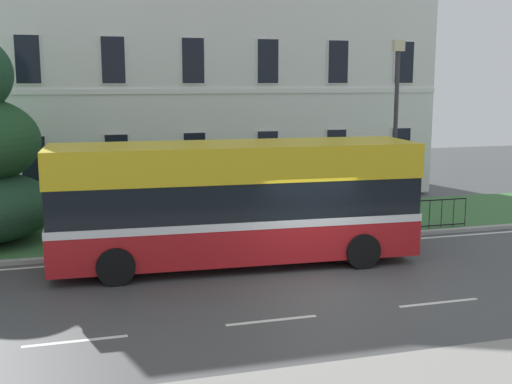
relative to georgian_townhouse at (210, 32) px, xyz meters
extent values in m
cube|color=#454647|center=(-0.17, -14.73, -7.16)|extent=(60.00, 56.00, 0.06)
cube|color=silver|center=(-0.17, -11.08, -7.12)|extent=(54.00, 0.14, 0.01)
cube|color=silver|center=(-6.17, -16.53, -7.12)|extent=(2.00, 0.12, 0.01)
cube|color=silver|center=(-2.17, -16.53, -7.12)|extent=(2.00, 0.12, 0.01)
cube|color=silver|center=(1.83, -16.53, -7.12)|extent=(2.00, 0.12, 0.01)
cube|color=#9E9E99|center=(-0.17, -10.61, -7.07)|extent=(57.00, 0.24, 0.12)
cube|color=#3D713C|center=(-0.17, -7.89, -7.07)|extent=(57.00, 5.22, 0.12)
cube|color=silver|center=(0.00, 0.00, -1.10)|extent=(18.05, 8.07, 11.80)
cube|color=white|center=(0.00, -4.06, -2.53)|extent=(18.05, 0.06, 0.20)
cube|color=#2D333D|center=(0.00, -4.07, -5.91)|extent=(1.10, 0.06, 2.20)
cube|color=white|center=(-7.52, -4.07, -5.01)|extent=(0.95, 0.04, 1.81)
cube|color=black|center=(-7.52, -4.09, -5.01)|extent=(0.85, 0.03, 1.71)
cube|color=white|center=(-4.51, -4.07, -5.01)|extent=(0.95, 0.04, 1.81)
cube|color=black|center=(-4.51, -4.09, -5.01)|extent=(0.85, 0.03, 1.71)
cube|color=white|center=(-1.50, -4.07, -5.01)|extent=(0.95, 0.04, 1.81)
cube|color=black|center=(-1.50, -4.09, -5.01)|extent=(0.85, 0.03, 1.71)
cube|color=white|center=(1.50, -4.07, -5.01)|extent=(0.95, 0.04, 1.81)
cube|color=black|center=(1.50, -4.09, -5.01)|extent=(0.85, 0.03, 1.71)
cube|color=white|center=(4.51, -4.07, -5.01)|extent=(0.95, 0.04, 1.81)
cube|color=black|center=(4.51, -4.09, -5.01)|extent=(0.85, 0.03, 1.71)
cube|color=white|center=(7.52, -4.07, -5.01)|extent=(0.95, 0.04, 1.81)
cube|color=black|center=(7.52, -4.09, -5.01)|extent=(0.85, 0.03, 1.71)
cube|color=white|center=(-7.52, -4.07, -1.38)|extent=(0.95, 0.04, 1.81)
cube|color=black|center=(-7.52, -4.09, -1.38)|extent=(0.85, 0.03, 1.71)
cube|color=white|center=(-4.51, -4.07, -1.38)|extent=(0.95, 0.04, 1.81)
cube|color=black|center=(-4.51, -4.09, -1.38)|extent=(0.85, 0.03, 1.71)
cube|color=white|center=(-1.50, -4.07, -1.38)|extent=(0.95, 0.04, 1.81)
cube|color=black|center=(-1.50, -4.09, -1.38)|extent=(0.85, 0.03, 1.71)
cube|color=white|center=(1.50, -4.07, -1.38)|extent=(0.95, 0.04, 1.81)
cube|color=black|center=(1.50, -4.09, -1.38)|extent=(0.85, 0.03, 1.71)
cube|color=white|center=(4.51, -4.07, -1.38)|extent=(0.95, 0.04, 1.81)
cube|color=black|center=(4.51, -4.09, -1.38)|extent=(0.85, 0.03, 1.71)
cube|color=white|center=(7.52, -4.07, -1.38)|extent=(0.95, 0.04, 1.81)
cube|color=black|center=(7.52, -4.09, -1.38)|extent=(0.85, 0.03, 1.71)
cube|color=black|center=(0.00, -10.33, -6.06)|extent=(13.26, 0.04, 0.04)
cube|color=black|center=(0.00, -10.33, -6.93)|extent=(13.26, 0.04, 0.04)
cylinder|color=black|center=(-6.63, -10.33, -6.53)|extent=(0.02, 0.02, 0.95)
cylinder|color=black|center=(-6.17, -10.33, -6.53)|extent=(0.02, 0.02, 0.95)
cylinder|color=black|center=(-5.72, -10.33, -6.53)|extent=(0.02, 0.02, 0.95)
cylinder|color=black|center=(-5.26, -10.33, -6.53)|extent=(0.02, 0.02, 0.95)
cylinder|color=black|center=(-4.80, -10.33, -6.53)|extent=(0.02, 0.02, 0.95)
cylinder|color=black|center=(-4.35, -10.33, -6.53)|extent=(0.02, 0.02, 0.95)
cylinder|color=black|center=(-3.89, -10.33, -6.53)|extent=(0.02, 0.02, 0.95)
cylinder|color=black|center=(-3.43, -10.33, -6.53)|extent=(0.02, 0.02, 0.95)
cylinder|color=black|center=(-2.97, -10.33, -6.53)|extent=(0.02, 0.02, 0.95)
cylinder|color=black|center=(-2.52, -10.33, -6.53)|extent=(0.02, 0.02, 0.95)
cylinder|color=black|center=(-2.06, -10.33, -6.53)|extent=(0.02, 0.02, 0.95)
cylinder|color=black|center=(-1.60, -10.33, -6.53)|extent=(0.02, 0.02, 0.95)
cylinder|color=black|center=(-1.14, -10.33, -6.53)|extent=(0.02, 0.02, 0.95)
cylinder|color=black|center=(-0.69, -10.33, -6.53)|extent=(0.02, 0.02, 0.95)
cylinder|color=black|center=(-0.23, -10.33, -6.53)|extent=(0.02, 0.02, 0.95)
cylinder|color=black|center=(0.23, -10.33, -6.53)|extent=(0.02, 0.02, 0.95)
cylinder|color=black|center=(0.69, -10.33, -6.53)|extent=(0.02, 0.02, 0.95)
cylinder|color=black|center=(1.14, -10.33, -6.53)|extent=(0.02, 0.02, 0.95)
cylinder|color=black|center=(1.60, -10.33, -6.53)|extent=(0.02, 0.02, 0.95)
cylinder|color=black|center=(2.06, -10.33, -6.53)|extent=(0.02, 0.02, 0.95)
cylinder|color=black|center=(2.52, -10.33, -6.53)|extent=(0.02, 0.02, 0.95)
cylinder|color=black|center=(2.97, -10.33, -6.53)|extent=(0.02, 0.02, 0.95)
cylinder|color=black|center=(3.43, -10.33, -6.53)|extent=(0.02, 0.02, 0.95)
cylinder|color=black|center=(3.89, -10.33, -6.53)|extent=(0.02, 0.02, 0.95)
cylinder|color=black|center=(4.35, -10.33, -6.53)|extent=(0.02, 0.02, 0.95)
cylinder|color=black|center=(4.80, -10.33, -6.53)|extent=(0.02, 0.02, 0.95)
cylinder|color=black|center=(5.26, -10.33, -6.53)|extent=(0.02, 0.02, 0.95)
cylinder|color=black|center=(5.72, -10.33, -6.53)|extent=(0.02, 0.02, 0.95)
cylinder|color=black|center=(6.17, -10.33, -6.53)|extent=(0.02, 0.02, 0.95)
cylinder|color=black|center=(6.63, -10.33, -6.53)|extent=(0.02, 0.02, 0.95)
cube|color=#B2191E|center=(-1.88, -12.21, -6.31)|extent=(9.95, 2.95, 1.11)
cube|color=white|center=(-1.88, -12.21, -5.80)|extent=(9.97, 2.97, 0.20)
cube|color=black|center=(-1.88, -12.21, -5.23)|extent=(9.87, 2.91, 1.05)
cube|color=gold|center=(-1.88, -12.21, -4.25)|extent=(9.95, 2.95, 0.92)
cube|color=black|center=(3.06, -12.46, -5.29)|extent=(0.16, 2.07, 0.96)
cube|color=black|center=(3.06, -12.46, -4.29)|extent=(0.15, 1.77, 0.59)
cylinder|color=silver|center=(3.10, -11.67, -6.65)|extent=(0.05, 0.20, 0.20)
cylinder|color=silver|center=(3.02, -13.24, -6.65)|extent=(0.05, 0.20, 0.20)
cylinder|color=black|center=(1.43, -11.20, -6.65)|extent=(0.97, 0.35, 0.96)
cylinder|color=black|center=(1.31, -13.55, -6.65)|extent=(0.97, 0.35, 0.96)
cylinder|color=black|center=(-5.06, -10.87, -6.65)|extent=(0.97, 0.35, 0.96)
cylinder|color=black|center=(-5.18, -13.22, -6.65)|extent=(0.97, 0.35, 0.96)
cylinder|color=#333338|center=(4.22, -9.69, -4.10)|extent=(0.14, 0.14, 5.82)
cube|color=beige|center=(4.22, -9.69, -1.01)|extent=(0.36, 0.24, 0.36)
camera|label=1|loc=(-5.97, -28.72, -2.11)|focal=44.62mm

